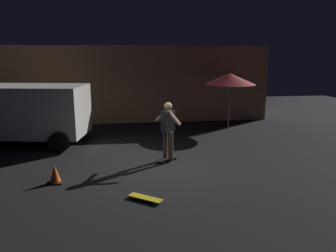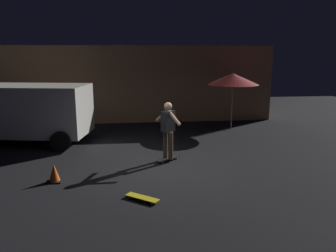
{
  "view_description": "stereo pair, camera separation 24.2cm",
  "coord_description": "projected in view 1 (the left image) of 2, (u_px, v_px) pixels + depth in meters",
  "views": [
    {
      "loc": [
        -0.88,
        -8.65,
        3.11
      ],
      "look_at": [
        0.36,
        0.53,
        1.05
      ],
      "focal_mm": 35.24,
      "sensor_mm": 36.0,
      "label": 1
    },
    {
      "loc": [
        -0.64,
        -8.68,
        3.11
      ],
      "look_at": [
        0.36,
        0.53,
        1.05
      ],
      "focal_mm": 35.24,
      "sensor_mm": 36.0,
      "label": 2
    }
  ],
  "objects": [
    {
      "name": "ground_plane",
      "position": [
        158.0,
        167.0,
        9.16
      ],
      "size": [
        28.0,
        28.0,
        0.0
      ],
      "primitive_type": "plane",
      "color": "black"
    },
    {
      "name": "low_building",
      "position": [
        124.0,
        81.0,
        16.53
      ],
      "size": [
        13.31,
        4.11,
        3.43
      ],
      "color": "#AD7F56",
      "rests_on": "ground_plane"
    },
    {
      "name": "parked_van",
      "position": [
        18.0,
        111.0,
        11.35
      ],
      "size": [
        4.86,
        2.9,
        2.03
      ],
      "color": "silver",
      "rests_on": "ground_plane"
    },
    {
      "name": "patio_umbrella",
      "position": [
        230.0,
        79.0,
        13.42
      ],
      "size": [
        2.1,
        2.1,
        2.3
      ],
      "color": "slate",
      "rests_on": "ground_plane"
    },
    {
      "name": "skateboard_ridden",
      "position": [
        168.0,
        159.0,
        9.7
      ],
      "size": [
        0.73,
        0.64,
        0.07
      ],
      "color": "black",
      "rests_on": "ground_plane"
    },
    {
      "name": "skateboard_spare",
      "position": [
        145.0,
        198.0,
        7.09
      ],
      "size": [
        0.74,
        0.63,
        0.07
      ],
      "color": "gold",
      "rests_on": "ground_plane"
    },
    {
      "name": "skater",
      "position": [
        168.0,
        126.0,
        9.49
      ],
      "size": [
        0.68,
        0.82,
        1.67
      ],
      "color": "brown",
      "rests_on": "skateboard_ridden"
    },
    {
      "name": "traffic_cone",
      "position": [
        55.0,
        175.0,
        8.03
      ],
      "size": [
        0.34,
        0.34,
        0.46
      ],
      "color": "black",
      "rests_on": "ground_plane"
    }
  ]
}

